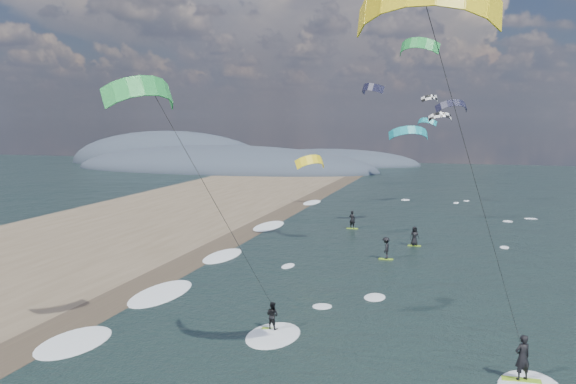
# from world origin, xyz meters

# --- Properties ---
(wet_sand_strip) EXTENTS (3.00, 240.00, 0.00)m
(wet_sand_strip) POSITION_xyz_m (-12.00, 10.00, 0.00)
(wet_sand_strip) COLOR #382D23
(wet_sand_strip) RESTS_ON ground
(coastal_hills) EXTENTS (80.00, 41.00, 15.00)m
(coastal_hills) POSITION_xyz_m (-44.84, 107.86, 0.00)
(coastal_hills) COLOR #3D4756
(coastal_hills) RESTS_ON ground
(kitesurfer_near_a) EXTENTS (8.00, 8.47, 15.89)m
(kitesurfer_near_a) POSITION_xyz_m (7.26, 2.11, 12.36)
(kitesurfer_near_a) COLOR #84BC21
(kitesurfer_near_a) RESTS_ON ground
(kitesurfer_near_b) EXTENTS (6.58, 9.02, 13.32)m
(kitesurfer_near_b) POSITION_xyz_m (-3.61, 6.30, 8.09)
(kitesurfer_near_b) COLOR #84BC21
(kitesurfer_near_b) RESTS_ON ground
(far_kitesurfers) EXTENTS (7.65, 13.32, 1.79)m
(far_kitesurfers) POSITION_xyz_m (1.63, 32.59, 0.87)
(far_kitesurfers) COLOR #84BC21
(far_kitesurfers) RESTS_ON ground
(bg_kite_field) EXTENTS (14.60, 65.21, 10.18)m
(bg_kite_field) POSITION_xyz_m (2.08, 58.89, 11.83)
(bg_kite_field) COLOR gray
(bg_kite_field) RESTS_ON ground
(shoreline_surf) EXTENTS (2.40, 79.40, 0.11)m
(shoreline_surf) POSITION_xyz_m (-10.80, 14.75, 0.00)
(shoreline_surf) COLOR white
(shoreline_surf) RESTS_ON ground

